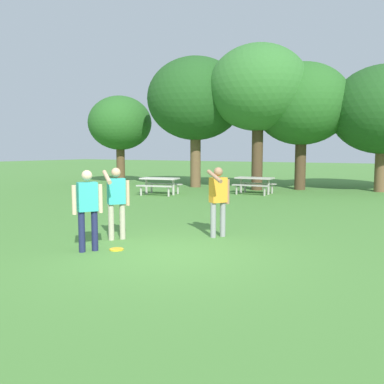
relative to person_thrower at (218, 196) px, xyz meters
The scene contains 12 objects.
ground_plane 2.17m from the person_thrower, 92.90° to the right, with size 120.00×120.00×0.00m, color #4C8438.
person_thrower is the anchor object (origin of this frame).
person_catcher 3.03m from the person_thrower, 123.43° to the right, with size 0.39×0.53×1.64m.
person_bystander 2.34m from the person_thrower, 143.56° to the right, with size 0.52×0.83×1.64m.
frisbee 2.68m from the person_thrower, 120.11° to the right, with size 0.29×0.29×0.03m, color yellow.
picnic_table_near 9.46m from the person_thrower, 132.26° to the left, with size 1.94×1.72×0.77m.
picnic_table_far 9.80m from the person_thrower, 106.07° to the left, with size 1.75×1.48×0.77m.
tree_tall_left 16.97m from the person_thrower, 136.89° to the left, with size 3.84×3.84×5.30m.
tree_broad_center 13.69m from the person_thrower, 121.35° to the left, with size 5.20×5.20×6.98m.
tree_far_right 12.44m from the person_thrower, 106.31° to the left, with size 5.00×5.00×7.23m.
tree_slender_mid 13.10m from the person_thrower, 96.61° to the left, with size 4.83×4.83×6.39m.
tree_back_left 13.91m from the person_thrower, 80.50° to the left, with size 4.98×4.98×6.07m.
Camera 1 is at (4.29, -6.71, 2.04)m, focal length 38.89 mm.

